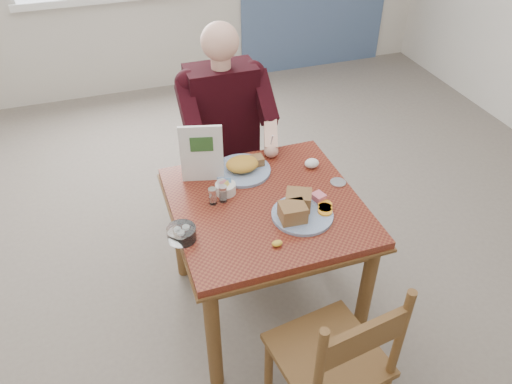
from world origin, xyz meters
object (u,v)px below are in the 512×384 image
object	(u,v)px
chair_far	(224,161)
far_plate	(243,167)
chair_near	(334,362)
table	(266,220)
near_plate	(300,209)
diner	(226,122)

from	to	relation	value
chair_far	far_plate	world-z (taller)	chair_far
chair_far	chair_near	size ratio (longest dim) A/B	1.00
table	near_plate	size ratio (longest dim) A/B	2.66
chair_near	near_plate	world-z (taller)	chair_near
chair_far	table	bearing A→B (deg)	-90.00
table	far_plate	xyz separation A→B (m)	(-0.03, 0.29, 0.14)
far_plate	chair_near	bearing A→B (deg)	-86.77
table	far_plate	distance (m)	0.32
diner	far_plate	world-z (taller)	diner
table	chair_near	world-z (taller)	chair_near
chair_near	table	bearing A→B (deg)	92.47
far_plate	diner	bearing A→B (deg)	86.45
chair_far	chair_near	world-z (taller)	same
table	far_plate	world-z (taller)	far_plate
chair_near	diner	world-z (taller)	diner
near_plate	diner	bearing A→B (deg)	97.90
table	chair_near	bearing A→B (deg)	-87.53
chair_far	diner	distance (m)	0.34
diner	near_plate	xyz separation A→B (m)	(0.12, -0.85, -0.02)
chair_near	diner	distance (m)	1.50
chair_far	near_plate	xyz separation A→B (m)	(0.12, -0.94, 0.31)
table	chair_near	distance (m)	0.77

